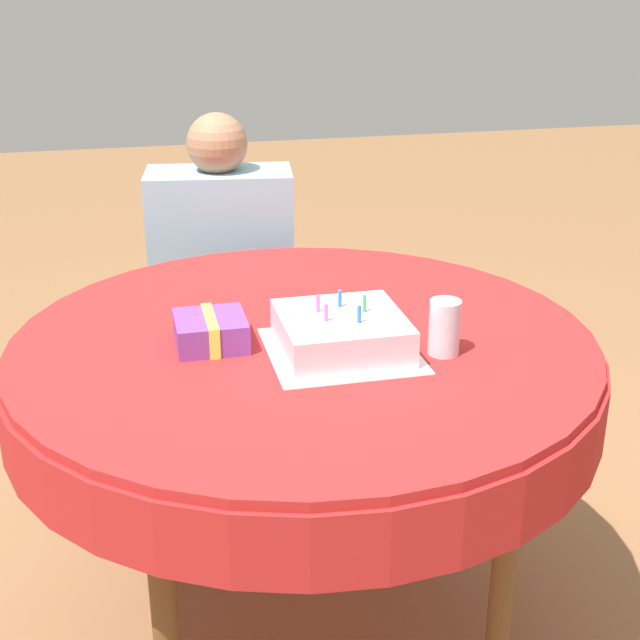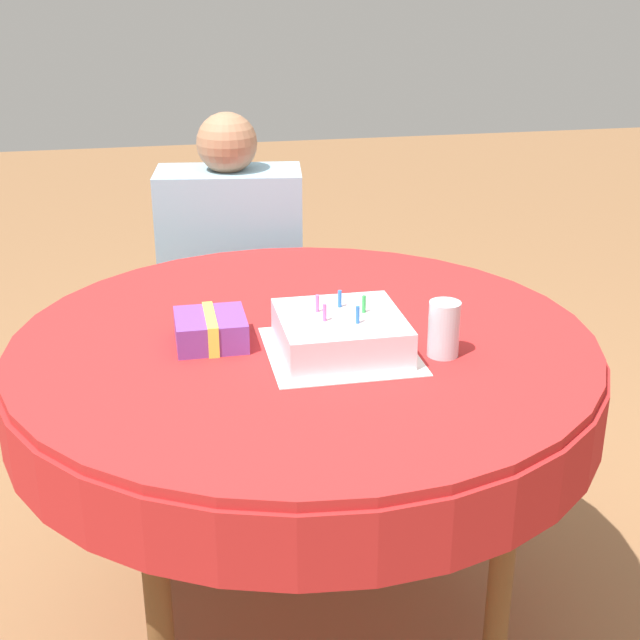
% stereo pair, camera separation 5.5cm
% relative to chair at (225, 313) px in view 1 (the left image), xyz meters
% --- Properties ---
extents(ground_plane, '(12.00, 12.00, 0.00)m').
position_rel_chair_xyz_m(ground_plane, '(0.06, -0.91, -0.47)').
color(ground_plane, '#8C603D').
extents(dining_table, '(1.24, 1.24, 0.77)m').
position_rel_chair_xyz_m(dining_table, '(0.06, -0.91, 0.21)').
color(dining_table, '#B22323').
rests_on(dining_table, ground_plane).
extents(chair, '(0.47, 0.47, 0.86)m').
position_rel_chair_xyz_m(chair, '(0.00, 0.00, 0.00)').
color(chair, '#4C331E').
rests_on(chair, ground_plane).
extents(person, '(0.44, 0.35, 1.10)m').
position_rel_chair_xyz_m(person, '(-0.01, -0.09, 0.19)').
color(person, '#9E7051').
rests_on(person, ground_plane).
extents(napkin, '(0.29, 0.29, 0.00)m').
position_rel_chair_xyz_m(napkin, '(0.12, -1.00, 0.30)').
color(napkin, white).
rests_on(napkin, dining_table).
extents(birthday_cake, '(0.24, 0.24, 0.11)m').
position_rel_chair_xyz_m(birthday_cake, '(0.12, -1.00, 0.34)').
color(birthday_cake, silver).
rests_on(birthday_cake, dining_table).
extents(drinking_glass, '(0.06, 0.06, 0.11)m').
position_rel_chair_xyz_m(drinking_glass, '(0.31, -1.06, 0.36)').
color(drinking_glass, silver).
rests_on(drinking_glass, dining_table).
extents(gift_box, '(0.14, 0.15, 0.07)m').
position_rel_chair_xyz_m(gift_box, '(-0.14, -0.91, 0.33)').
color(gift_box, '#753D99').
rests_on(gift_box, dining_table).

